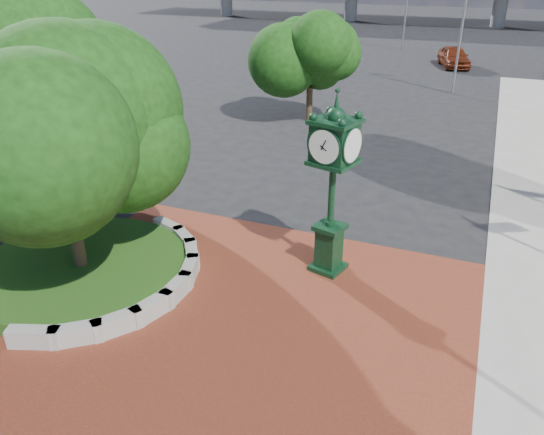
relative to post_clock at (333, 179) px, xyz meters
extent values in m
plane|color=black|center=(-1.61, -3.00, -2.95)|extent=(200.00, 200.00, 0.00)
cube|color=maroon|center=(-1.61, -4.00, -2.93)|extent=(12.00, 12.00, 0.04)
cube|color=#9E9B93|center=(-5.51, -6.01, -2.68)|extent=(1.29, 0.76, 0.54)
cube|color=#9E9B93|center=(-4.66, -5.54, -2.68)|extent=(1.20, 1.04, 0.54)
cube|color=#9E9B93|center=(-3.99, -4.84, -2.68)|extent=(1.00, 1.22, 0.54)
cube|color=#9E9B93|center=(-3.55, -3.96, -2.68)|extent=(0.71, 1.30, 0.54)
cube|color=#9E9B93|center=(-3.41, -3.00, -2.68)|extent=(0.35, 1.25, 0.54)
cube|color=#9E9B93|center=(-3.55, -2.04, -2.68)|extent=(0.71, 1.30, 0.54)
cube|color=#9E9B93|center=(-3.99, -1.16, -2.68)|extent=(1.00, 1.22, 0.54)
cube|color=#9E9B93|center=(-4.66, -0.46, -2.68)|extent=(1.20, 1.04, 0.54)
cube|color=#9E9B93|center=(-5.51, 0.01, -2.68)|extent=(1.29, 0.76, 0.54)
cylinder|color=#244B15|center=(-6.61, -3.00, -2.75)|extent=(6.10, 6.10, 0.40)
cylinder|color=#9E9B93|center=(3.39, 67.00, 0.05)|extent=(1.80, 1.80, 6.00)
cylinder|color=#38281C|center=(-6.61, -3.00, -1.86)|extent=(0.36, 0.36, 2.17)
sphere|color=#16390F|center=(-6.61, -3.00, 0.78)|extent=(5.20, 5.20, 5.20)
cylinder|color=#38281C|center=(-14.61, 2.00, -1.72)|extent=(0.36, 0.36, 2.45)
cylinder|color=#38281C|center=(-5.61, 15.00, -1.99)|extent=(0.36, 0.36, 1.92)
sphere|color=#16390F|center=(-5.61, 15.00, 0.30)|extent=(4.40, 4.40, 4.40)
cube|color=black|center=(0.00, 0.00, -2.86)|extent=(1.10, 1.10, 0.18)
cube|color=black|center=(0.00, 0.00, -2.16)|extent=(0.76, 0.76, 1.24)
cube|color=black|center=(0.00, 0.00, -1.50)|extent=(0.97, 0.97, 0.14)
cylinder|color=black|center=(0.00, 0.00, -0.47)|extent=(0.19, 0.19, 1.92)
cube|color=black|center=(0.00, 0.00, 1.06)|extent=(1.24, 1.24, 1.02)
cylinder|color=white|center=(-0.14, -0.51, 1.06)|extent=(0.89, 0.30, 0.90)
cylinder|color=white|center=(0.14, 0.51, 1.06)|extent=(0.89, 0.30, 0.90)
cylinder|color=white|center=(-0.51, 0.14, 1.06)|extent=(0.30, 0.89, 0.90)
cylinder|color=white|center=(0.51, -0.14, 1.06)|extent=(0.30, 0.89, 0.90)
sphere|color=black|center=(0.00, 0.00, 1.76)|extent=(0.50, 0.50, 0.50)
cone|color=black|center=(0.00, 0.00, 2.13)|extent=(0.20, 0.20, 0.56)
imported|color=#60210D|center=(0.53, 35.22, -2.11)|extent=(3.41, 5.32, 1.68)
cylinder|color=slate|center=(1.37, 25.07, 1.55)|extent=(0.16, 0.16, 8.99)
cylinder|color=slate|center=(-4.98, 42.44, 1.73)|extent=(0.17, 0.17, 9.35)
camera|label=1|loc=(3.54, -13.21, 5.51)|focal=35.00mm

